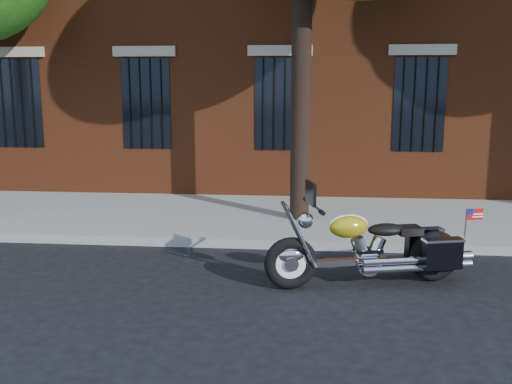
# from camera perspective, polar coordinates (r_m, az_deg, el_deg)

# --- Properties ---
(ground) EXTENTS (120.00, 120.00, 0.00)m
(ground) POSITION_cam_1_polar(r_m,az_deg,el_deg) (8.05, 0.28, -8.38)
(ground) COLOR black
(ground) RESTS_ON ground
(curb) EXTENTS (40.00, 0.16, 0.15)m
(curb) POSITION_cam_1_polar(r_m,az_deg,el_deg) (9.34, 1.05, -5.19)
(curb) COLOR gray
(curb) RESTS_ON ground
(sidewalk) EXTENTS (40.00, 3.60, 0.15)m
(sidewalk) POSITION_cam_1_polar(r_m,az_deg,el_deg) (11.16, 1.80, -2.55)
(sidewalk) COLOR gray
(sidewalk) RESTS_ON ground
(motorcycle) EXTENTS (2.82, 1.22, 1.42)m
(motorcycle) POSITION_cam_1_polar(r_m,az_deg,el_deg) (7.73, 11.79, -5.72)
(motorcycle) COLOR black
(motorcycle) RESTS_ON ground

